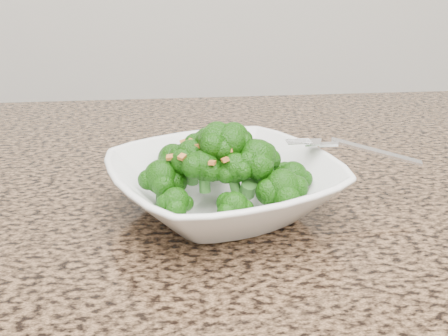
{
  "coord_description": "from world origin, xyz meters",
  "views": [
    {
      "loc": [
        -0.05,
        -0.23,
        1.16
      ],
      "look_at": [
        0.0,
        0.32,
        0.95
      ],
      "focal_mm": 45.0,
      "sensor_mm": 36.0,
      "label": 1
    }
  ],
  "objects": [
    {
      "name": "garlic_topping",
      "position": [
        0.0,
        0.32,
        1.02
      ],
      "size": [
        0.12,
        0.12,
        0.01
      ],
      "primitive_type": null,
      "color": "#C1742F",
      "rests_on": "broccoli_pile"
    },
    {
      "name": "bowl",
      "position": [
        0.0,
        0.32,
        0.93
      ],
      "size": [
        0.3,
        0.3,
        0.06
      ],
      "primitive_type": "imported",
      "rotation": [
        0.0,
        0.0,
        0.36
      ],
      "color": "white",
      "rests_on": "granite_counter"
    },
    {
      "name": "fork",
      "position": [
        0.13,
        0.34,
        0.96
      ],
      "size": [
        0.17,
        0.07,
        0.01
      ],
      "primitive_type": null,
      "rotation": [
        0.0,
        0.0,
        -0.3
      ],
      "color": "silver",
      "rests_on": "bowl"
    },
    {
      "name": "granite_counter",
      "position": [
        0.0,
        0.3,
        0.89
      ],
      "size": [
        1.64,
        1.04,
        0.03
      ],
      "primitive_type": "cube",
      "color": "brown",
      "rests_on": "cabinet"
    },
    {
      "name": "broccoli_pile",
      "position": [
        0.0,
        0.32,
        0.99
      ],
      "size": [
        0.21,
        0.21,
        0.06
      ],
      "primitive_type": null,
      "color": "#165009",
      "rests_on": "bowl"
    }
  ]
}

